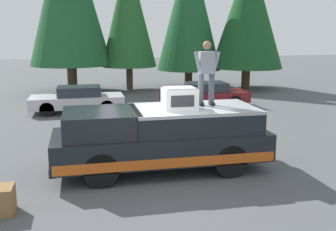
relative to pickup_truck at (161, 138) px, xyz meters
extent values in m
plane|color=#4C4F51|center=(-0.42, 0.19, -0.87)|extent=(90.00, 90.00, 0.00)
cube|color=black|center=(0.00, 0.01, -0.17)|extent=(2.00, 5.50, 0.70)
cube|color=#CC5619|center=(0.00, 0.01, -0.37)|extent=(2.01, 5.39, 0.24)
cube|color=black|center=(0.00, 1.52, 0.48)|extent=(1.84, 1.87, 0.60)
cube|color=black|center=(0.00, -0.87, 0.44)|extent=(1.92, 3.19, 0.52)
cube|color=#A8AAAF|center=(0.00, -0.87, 0.74)|extent=(1.94, 3.19, 0.08)
cube|color=#232326|center=(0.00, 2.70, -0.44)|extent=(1.96, 0.16, 0.20)
cube|color=#B2B5BA|center=(0.00, -2.68, -0.44)|extent=(1.96, 0.16, 0.20)
cylinder|color=black|center=(-0.85, 1.60, -0.45)|extent=(0.30, 0.84, 0.84)
cylinder|color=black|center=(0.85, 1.60, -0.45)|extent=(0.30, 0.84, 0.84)
cylinder|color=black|center=(-0.85, -1.59, -0.45)|extent=(0.30, 0.84, 0.84)
cylinder|color=black|center=(0.85, -1.59, -0.45)|extent=(0.30, 0.84, 0.84)
cube|color=white|center=(-0.18, -0.44, 1.04)|extent=(0.64, 0.84, 0.52)
cube|color=#2D2D30|center=(-0.51, -0.44, 1.04)|extent=(0.01, 0.59, 0.29)
cube|color=#99999E|center=(-0.18, -0.44, 1.32)|extent=(0.58, 0.76, 0.04)
cylinder|color=#4C515B|center=(0.22, -1.42, 1.20)|extent=(0.15, 0.15, 0.84)
cube|color=black|center=(0.18, -1.42, 0.82)|extent=(0.26, 0.11, 0.08)
cylinder|color=#4C515B|center=(0.22, -1.12, 1.20)|extent=(0.15, 0.15, 0.84)
cube|color=black|center=(0.18, -1.12, 0.82)|extent=(0.26, 0.11, 0.08)
cube|color=#9399A3|center=(0.22, -1.27, 1.91)|extent=(0.24, 0.40, 0.58)
sphere|color=#A37A5B|center=(0.22, -1.27, 2.36)|extent=(0.22, 0.22, 0.22)
cylinder|color=#9399A3|center=(0.19, -1.51, 1.91)|extent=(0.09, 0.23, 0.58)
cylinder|color=#9399A3|center=(0.19, -1.02, 1.91)|extent=(0.09, 0.23, 0.58)
cube|color=maroon|center=(8.46, -3.83, -0.38)|extent=(1.64, 4.10, 0.50)
cube|color=#282D38|center=(8.46, -3.93, 0.08)|extent=(1.31, 1.89, 0.42)
cylinder|color=black|center=(7.74, -2.56, -0.56)|extent=(0.20, 0.62, 0.62)
cylinder|color=black|center=(9.18, -2.56, -0.56)|extent=(0.20, 0.62, 0.62)
cylinder|color=black|center=(7.74, -5.10, -0.56)|extent=(0.20, 0.62, 0.62)
cylinder|color=black|center=(9.18, -5.10, -0.56)|extent=(0.20, 0.62, 0.62)
cube|color=silver|center=(8.36, 2.17, -0.38)|extent=(1.64, 4.10, 0.50)
cube|color=#282D38|center=(8.36, 2.07, 0.08)|extent=(1.31, 1.89, 0.42)
cylinder|color=black|center=(7.64, 3.44, -0.56)|extent=(0.20, 0.62, 0.62)
cylinder|color=black|center=(9.08, 3.44, -0.56)|extent=(0.20, 0.62, 0.62)
cylinder|color=black|center=(7.64, 0.90, -0.56)|extent=(0.20, 0.62, 0.62)
cylinder|color=black|center=(9.08, 0.90, -0.56)|extent=(0.20, 0.62, 0.62)
cylinder|color=#4C3826|center=(13.86, -8.24, -0.22)|extent=(0.53, 0.53, 1.31)
cone|color=#194C23|center=(13.86, -8.24, 3.92)|extent=(4.42, 4.42, 6.98)
cylinder|color=#4C3826|center=(15.36, -4.90, -0.31)|extent=(0.49, 0.49, 1.12)
cone|color=#1E562D|center=(15.36, -4.90, 4.24)|extent=(4.09, 4.09, 7.98)
cylinder|color=#4C3826|center=(14.87, -0.99, -0.15)|extent=(0.40, 0.40, 1.44)
cone|color=#235B28|center=(14.87, -0.99, 3.92)|extent=(3.33, 3.33, 6.70)
cylinder|color=#4C3826|center=(14.93, 2.46, -0.08)|extent=(0.57, 0.57, 1.59)
camera|label=1|loc=(-9.91, 1.98, 2.73)|focal=43.08mm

